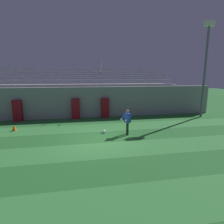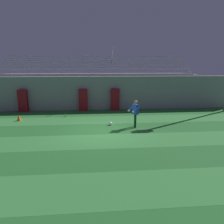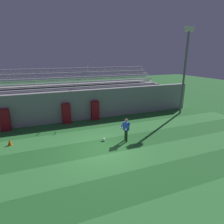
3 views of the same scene
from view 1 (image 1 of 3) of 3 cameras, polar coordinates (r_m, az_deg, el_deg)
name	(u,v)px [view 1 (image 1 of 3)]	position (r m, az deg, el deg)	size (l,w,h in m)	color
ground_plane	(98,140)	(11.50, -4.32, -8.37)	(80.00, 80.00, 0.00)	#286B2D
turf_stripe_near	(120,206)	(6.23, 2.46, -26.76)	(28.00, 2.16, 0.01)	#38843D
turf_stripe_mid	(101,150)	(9.93, -3.23, -11.55)	(28.00, 2.16, 0.01)	#38843D
turf_stripe_far	(94,128)	(13.99, -5.50, -4.82)	(28.00, 2.16, 0.01)	#38843D
back_wall	(90,102)	(17.49, -6.71, 3.04)	(24.00, 0.60, 2.80)	gray
padding_pillar_gate_left	(76,109)	(16.99, -11.01, 0.95)	(0.71, 0.44, 1.79)	maroon
padding_pillar_gate_right	(105,108)	(17.17, -2.13, 1.25)	(0.71, 0.44, 1.79)	maroon
padding_pillar_far_left	(18,111)	(17.72, -26.84, 0.36)	(0.71, 0.44, 1.79)	maroon
bleacher_stand	(88,98)	(19.80, -7.19, 4.27)	(18.00, 4.05, 5.43)	gray
floodlight_pole	(206,59)	(19.28, 26.73, 14.35)	(0.90, 0.36, 8.45)	slate
goalkeeper	(127,120)	(12.20, 4.69, -2.56)	(0.71, 0.74, 1.67)	#143319
soccer_ball	(104,131)	(12.70, -2.45, -5.94)	(0.22, 0.22, 0.22)	white
traffic_cone	(14,128)	(14.86, -27.66, -4.29)	(0.30, 0.30, 0.42)	orange
water_bottle	(60,124)	(15.04, -15.63, -3.59)	(0.07, 0.07, 0.24)	green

